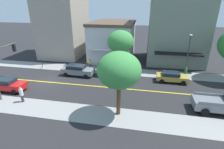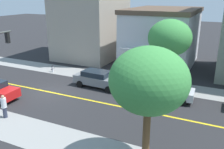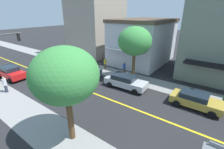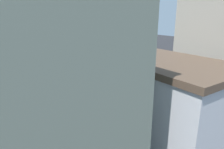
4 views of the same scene
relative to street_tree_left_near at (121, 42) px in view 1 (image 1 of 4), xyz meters
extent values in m
plane|color=#262628|center=(5.70, -9.54, -4.84)|extent=(140.00, 140.00, 0.00)
cube|color=gray|center=(-0.36, -9.54, -4.83)|extent=(3.10, 126.00, 0.01)
cube|color=gray|center=(11.76, -9.54, -4.83)|extent=(3.10, 126.00, 0.01)
cube|color=yellow|center=(5.70, -9.54, -4.84)|extent=(0.20, 126.00, 0.00)
cube|color=#A39989|center=(-7.84, -12.72, 1.57)|extent=(9.66, 7.74, 12.81)
cube|color=silver|center=(-7.84, -2.58, -1.58)|extent=(11.04, 7.55, 6.52)
cube|color=brown|center=(-7.84, -2.58, 1.93)|extent=(11.34, 7.85, 0.50)
cube|color=#B7BABF|center=(-1.80, -2.58, -1.78)|extent=(1.05, 5.73, 0.24)
cube|color=gray|center=(-7.84, 8.86, 2.07)|extent=(9.33, 9.57, 13.81)
cube|color=black|center=(-2.49, 8.86, -2.07)|extent=(1.37, 7.27, 0.24)
cylinder|color=brown|center=(0.00, 0.00, -3.15)|extent=(0.36, 0.36, 3.38)
ellipsoid|color=#3D8E42|center=(0.00, 0.00, 0.03)|extent=(3.96, 3.96, 3.37)
cylinder|color=brown|center=(11.21, 1.53, -3.28)|extent=(0.39, 0.39, 3.12)
ellipsoid|color=#3D8E42|center=(11.21, 1.53, -0.22)|extent=(4.01, 4.01, 3.41)
cylinder|color=silver|center=(0.64, -13.13, -4.52)|extent=(0.24, 0.24, 0.64)
sphere|color=#232328|center=(0.64, -13.13, -4.13)|extent=(0.22, 0.22, 0.22)
cylinder|color=#232328|center=(0.47, -13.13, -4.49)|extent=(0.10, 0.10, 0.10)
cylinder|color=#232328|center=(0.81, -13.13, -4.49)|extent=(0.10, 0.10, 0.10)
cylinder|color=#4C4C51|center=(0.52, -5.12, -4.29)|extent=(0.07, 0.07, 1.09)
cube|color=#2D2D33|center=(0.52, -5.12, -3.62)|extent=(0.12, 0.18, 0.26)
cylinder|color=#474C47|center=(9.04, -12.05, 0.80)|extent=(4.03, 0.14, 0.14)
cube|color=black|center=(7.42, -12.05, 0.30)|extent=(0.26, 0.32, 0.90)
sphere|color=red|center=(7.42, -12.05, 0.60)|extent=(0.20, 0.20, 0.20)
sphere|color=yellow|center=(7.42, -12.05, 0.30)|extent=(0.20, 0.20, 0.20)
sphere|color=green|center=(7.42, -12.05, 0.00)|extent=(0.20, 0.20, 0.20)
cylinder|color=#38383D|center=(0.36, 9.59, -1.82)|extent=(0.16, 0.16, 6.04)
ellipsoid|color=silver|center=(0.36, 9.59, 1.36)|extent=(0.70, 0.36, 0.24)
cube|color=red|center=(8.92, -12.88, -4.15)|extent=(1.86, 4.57, 0.74)
cube|color=#19232D|center=(8.93, -13.11, -3.53)|extent=(1.60, 2.48, 0.50)
cylinder|color=black|center=(8.01, -11.42, -4.52)|extent=(0.24, 0.65, 0.64)
cylinder|color=black|center=(9.76, -11.37, -4.52)|extent=(0.24, 0.65, 0.64)
cylinder|color=black|center=(8.09, -14.40, -4.52)|extent=(0.24, 0.65, 0.64)
cube|color=#B29338|center=(2.27, 7.62, -4.20)|extent=(1.86, 4.20, 0.63)
cube|color=#19232D|center=(2.26, 7.41, -3.66)|extent=(1.62, 2.28, 0.46)
cylinder|color=black|center=(1.38, 9.01, -4.52)|extent=(0.23, 0.64, 0.64)
cylinder|color=black|center=(3.19, 8.99, -4.52)|extent=(0.23, 0.64, 0.64)
cylinder|color=black|center=(1.35, 6.25, -4.52)|extent=(0.23, 0.64, 0.64)
cylinder|color=black|center=(3.16, 6.23, -4.52)|extent=(0.23, 0.64, 0.64)
cube|color=slate|center=(2.53, -6.05, -4.13)|extent=(2.06, 4.87, 0.78)
cube|color=#19232D|center=(2.52, -6.29, -3.50)|extent=(1.75, 2.66, 0.49)
cylinder|color=black|center=(1.67, -4.43, -4.52)|extent=(0.25, 0.65, 0.64)
cylinder|color=black|center=(3.53, -4.51, -4.52)|extent=(0.25, 0.65, 0.64)
cylinder|color=black|center=(1.54, -7.59, -4.52)|extent=(0.25, 0.65, 0.64)
cylinder|color=black|center=(3.40, -7.67, -4.52)|extent=(0.25, 0.65, 0.64)
cube|color=#B7BABF|center=(2.57, 0.49, -4.18)|extent=(2.04, 4.85, 0.68)
cube|color=#19232D|center=(2.58, 0.26, -3.60)|extent=(1.72, 2.65, 0.49)
cylinder|color=black|center=(1.59, 2.03, -4.52)|extent=(0.25, 0.65, 0.64)
cylinder|color=black|center=(3.41, 2.11, -4.52)|extent=(0.25, 0.65, 0.64)
cylinder|color=black|center=(1.73, -1.12, -4.52)|extent=(0.25, 0.65, 0.64)
cylinder|color=black|center=(3.56, -1.04, -4.52)|extent=(0.25, 0.65, 0.64)
cube|color=slate|center=(7.93, 10.71, -3.47)|extent=(0.11, 3.21, 0.24)
cube|color=slate|center=(9.86, 10.70, -3.47)|extent=(0.11, 3.21, 0.24)
cylinder|color=black|center=(7.85, 9.84, -4.44)|extent=(0.28, 0.80, 0.80)
cylinder|color=black|center=(9.94, 9.84, -4.44)|extent=(0.28, 0.80, 0.80)
cylinder|color=brown|center=(0.49, 9.71, -4.46)|extent=(0.26, 0.26, 0.75)
cylinder|color=#288C38|center=(0.49, 9.71, -3.75)|extent=(0.35, 0.35, 0.68)
sphere|color=#936B4C|center=(0.49, 9.71, -3.30)|extent=(0.21, 0.21, 0.21)
cylinder|color=brown|center=(-1.13, -5.40, -4.48)|extent=(0.30, 0.30, 0.72)
cylinder|color=yellow|center=(-1.13, -5.40, -3.80)|extent=(0.39, 0.39, 0.65)
sphere|color=#936B4C|center=(-1.13, -5.40, -3.37)|extent=(0.20, 0.20, 0.20)
cylinder|color=#33384C|center=(11.00, -9.27, -4.44)|extent=(0.29, 0.29, 0.80)
cylinder|color=silver|center=(11.00, -9.27, -3.67)|extent=(0.39, 0.39, 0.73)
sphere|color=tan|center=(11.00, -9.27, -3.18)|extent=(0.23, 0.23, 0.23)
cylinder|color=brown|center=(-1.01, -1.94, -4.47)|extent=(0.28, 0.28, 0.74)
cylinder|color=#284CB2|center=(-1.01, -1.94, -3.76)|extent=(0.37, 0.37, 0.68)
sphere|color=brown|center=(-1.01, -1.94, -3.31)|extent=(0.21, 0.21, 0.21)
ellipsoid|color=silver|center=(-0.89, -1.32, -4.52)|extent=(0.55, 0.34, 0.23)
sphere|color=silver|center=(-1.16, -1.39, -4.45)|extent=(0.18, 0.18, 0.18)
cylinder|color=silver|center=(-1.06, -1.37, -4.74)|extent=(0.08, 0.08, 0.21)
cylinder|color=silver|center=(-0.71, -1.28, -4.74)|extent=(0.08, 0.08, 0.21)
camera|label=1|loc=(25.59, 3.69, 5.34)|focal=27.92mm
camera|label=2|loc=(22.23, 4.74, 3.84)|focal=39.32mm
camera|label=3|loc=(16.37, 8.65, 3.20)|focal=25.05mm
camera|label=4|loc=(-18.93, 10.89, 5.83)|focal=31.83mm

